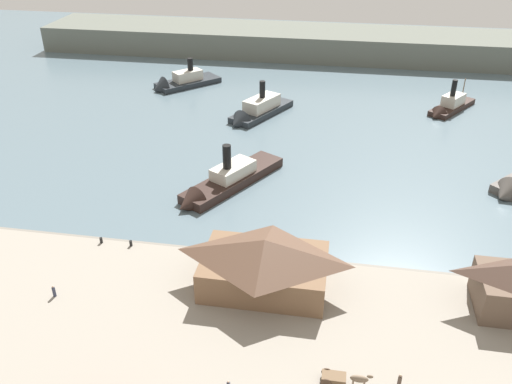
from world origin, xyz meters
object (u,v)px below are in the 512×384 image
object	(u,v)px
ferry_mid_harbor	(179,83)
ferry_departing_north	(256,111)
horse_cart	(343,378)
mooring_post_east	(131,243)
ferry_approaching_east	(223,183)
ferry_shed_west_terminal	(264,263)
pedestrian_standing_center	(400,381)
ferry_outer_harbor	(449,107)
mooring_post_west	(101,240)
pedestrian_near_west_shed	(54,291)

from	to	relation	value
ferry_mid_harbor	ferry_departing_north	size ratio (longest dim) A/B	0.89
horse_cart	ferry_departing_north	size ratio (longest dim) A/B	0.27
mooring_post_east	ferry_approaching_east	world-z (taller)	ferry_approaching_east
horse_cart	ferry_approaching_east	world-z (taller)	ferry_approaching_east
mooring_post_east	ferry_approaching_east	distance (m)	23.26
ferry_shed_west_terminal	ferry_departing_north	size ratio (longest dim) A/B	0.81
ferry_departing_north	ferry_approaching_east	distance (m)	35.97
horse_cart	pedestrian_standing_center	size ratio (longest dim) A/B	3.21
ferry_outer_harbor	ferry_approaching_east	world-z (taller)	ferry_approaching_east
ferry_shed_west_terminal	mooring_post_east	distance (m)	22.40
ferry_shed_west_terminal	ferry_approaching_east	distance (m)	29.66
ferry_shed_west_terminal	ferry_departing_north	bearing A→B (deg)	100.70
mooring_post_west	ferry_approaching_east	size ratio (longest dim) A/B	0.04
ferry_departing_north	ferry_approaching_east	size ratio (longest dim) A/B	0.85
ferry_departing_north	ferry_approaching_east	world-z (taller)	ferry_approaching_east
ferry_approaching_east	pedestrian_standing_center	bearing A→B (deg)	-54.76
mooring_post_west	ferry_shed_west_terminal	bearing A→B (deg)	-12.14
ferry_shed_west_terminal	horse_cart	size ratio (longest dim) A/B	3.05
ferry_mid_harbor	ferry_approaching_east	world-z (taller)	ferry_approaching_east
ferry_outer_harbor	ferry_approaching_east	distance (m)	66.59
mooring_post_east	ferry_approaching_east	xyz separation A→B (m)	(9.47, 21.25, -0.26)
pedestrian_near_west_shed	mooring_post_east	distance (m)	13.92
ferry_shed_west_terminal	ferry_outer_harbor	distance (m)	82.27
pedestrian_standing_center	mooring_post_east	size ratio (longest dim) A/B	1.93
mooring_post_east	ferry_approaching_east	bearing A→B (deg)	65.99
mooring_post_east	ferry_outer_harbor	bearing A→B (deg)	50.94
pedestrian_standing_center	ferry_departing_north	xyz separation A→B (m)	(-29.07, 77.24, -0.47)
ferry_mid_harbor	ferry_departing_north	xyz separation A→B (m)	(24.77, -18.36, 0.27)
mooring_post_west	pedestrian_near_west_shed	bearing A→B (deg)	-94.68
pedestrian_standing_center	ferry_outer_harbor	world-z (taller)	ferry_outer_harbor
mooring_post_west	ferry_mid_harbor	bearing A→B (deg)	97.87
mooring_post_west	ferry_outer_harbor	world-z (taller)	ferry_outer_harbor
ferry_approaching_east	horse_cart	bearing A→B (deg)	-61.23
pedestrian_near_west_shed	ferry_mid_harbor	distance (m)	88.73
ferry_outer_harbor	ferry_departing_north	world-z (taller)	ferry_departing_north
ferry_shed_west_terminal	pedestrian_near_west_shed	size ratio (longest dim) A/B	9.88
horse_cart	pedestrian_near_west_shed	xyz separation A→B (m)	(-38.36, 8.14, -0.14)
pedestrian_near_west_shed	ferry_outer_harbor	xyz separation A→B (m)	(61.75, 81.58, -0.66)
ferry_outer_harbor	ferry_shed_west_terminal	bearing A→B (deg)	-114.84
ferry_shed_west_terminal	pedestrian_near_west_shed	world-z (taller)	ferry_shed_west_terminal
horse_cart	ferry_departing_north	xyz separation A→B (m)	(-23.00, 78.01, -0.60)
mooring_post_east	ferry_outer_harbor	size ratio (longest dim) A/B	0.05
mooring_post_east	pedestrian_near_west_shed	bearing A→B (deg)	-114.67
mooring_post_east	ferry_mid_harbor	size ratio (longest dim) A/B	0.05
ferry_departing_north	ferry_approaching_east	xyz separation A→B (m)	(-0.08, -35.97, -0.13)
ferry_departing_north	horse_cart	bearing A→B (deg)	-73.57
ferry_shed_west_terminal	horse_cart	bearing A→B (deg)	-53.66
ferry_shed_west_terminal	ferry_mid_harbor	xyz separation A→B (m)	(-36.65, 81.23, -3.75)
pedestrian_standing_center	mooring_post_west	size ratio (longest dim) A/B	1.93
horse_cart	mooring_post_east	xyz separation A→B (m)	(-32.55, 20.78, -0.48)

